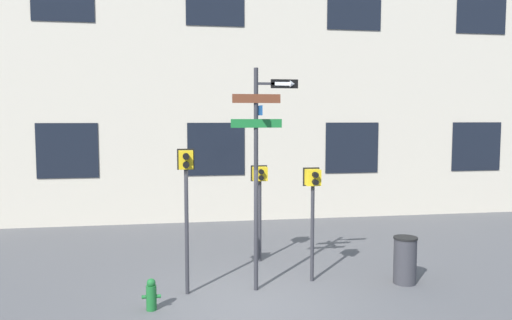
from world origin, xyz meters
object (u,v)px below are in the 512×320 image
(pedestrian_signal_across, at_px, (260,186))
(pedestrian_signal_right, at_px, (313,194))
(street_sign_pole, at_px, (259,158))
(trash_bin, at_px, (405,260))
(pedestrian_signal_left, at_px, (186,184))
(fire_hydrant, at_px, (151,295))

(pedestrian_signal_across, bearing_deg, pedestrian_signal_right, -62.38)
(street_sign_pole, height_order, trash_bin, street_sign_pole)
(street_sign_pole, distance_m, trash_bin, 3.87)
(trash_bin, bearing_deg, pedestrian_signal_left, 178.84)
(street_sign_pole, height_order, pedestrian_signal_left, street_sign_pole)
(pedestrian_signal_right, xyz_separation_m, trash_bin, (1.92, -0.47, -1.42))
(street_sign_pole, xyz_separation_m, pedestrian_signal_across, (0.36, 2.04, -0.87))
(pedestrian_signal_left, distance_m, fire_hydrant, 2.20)
(street_sign_pole, xyz_separation_m, trash_bin, (3.16, -0.10, -2.24))
(fire_hydrant, bearing_deg, pedestrian_signal_across, 48.02)
(pedestrian_signal_across, height_order, fire_hydrant, pedestrian_signal_across)
(pedestrian_signal_right, bearing_deg, street_sign_pole, -163.03)
(pedestrian_signal_across, xyz_separation_m, fire_hydrant, (-2.51, -2.79, -1.59))
(pedestrian_signal_right, relative_size, trash_bin, 2.45)
(pedestrian_signal_right, xyz_separation_m, fire_hydrant, (-3.38, -1.13, -1.64))
(pedestrian_signal_right, height_order, trash_bin, pedestrian_signal_right)
(pedestrian_signal_right, height_order, fire_hydrant, pedestrian_signal_right)
(pedestrian_signal_right, distance_m, pedestrian_signal_across, 1.88)
(pedestrian_signal_left, distance_m, trash_bin, 4.95)
(street_sign_pole, distance_m, fire_hydrant, 3.35)
(street_sign_pole, relative_size, pedestrian_signal_left, 1.55)
(pedestrian_signal_across, bearing_deg, pedestrian_signal_left, -131.90)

